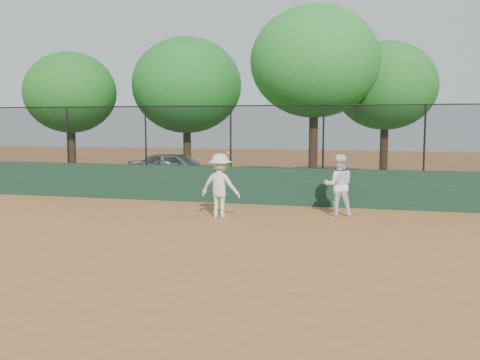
% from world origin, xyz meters
% --- Properties ---
extents(ground, '(80.00, 80.00, 0.00)m').
position_xyz_m(ground, '(0.00, 0.00, 0.00)').
color(ground, '#AA6A37').
rests_on(ground, ground).
extents(back_wall, '(26.00, 0.20, 1.20)m').
position_xyz_m(back_wall, '(0.00, 6.00, 0.60)').
color(back_wall, '#1B3C28').
rests_on(back_wall, ground).
extents(grass_strip, '(36.00, 12.00, 0.01)m').
position_xyz_m(grass_strip, '(0.00, 12.00, 0.00)').
color(grass_strip, '#325119').
rests_on(grass_strip, ground).
extents(parked_car, '(4.26, 1.95, 1.42)m').
position_xyz_m(parked_car, '(-4.08, 10.32, 0.71)').
color(parked_car, '#AAAFB4').
rests_on(parked_car, ground).
extents(player_second, '(0.96, 0.81, 1.74)m').
position_xyz_m(player_second, '(3.10, 4.53, 0.87)').
color(player_second, white).
rests_on(player_second, ground).
extents(player_main, '(1.24, 0.82, 1.86)m').
position_xyz_m(player_main, '(-0.06, 3.34, 0.90)').
color(player_main, beige).
rests_on(player_main, ground).
extents(fence_assembly, '(26.00, 0.06, 2.00)m').
position_xyz_m(fence_assembly, '(-0.03, 6.00, 2.24)').
color(fence_assembly, black).
rests_on(fence_assembly, back_wall).
extents(tree_0, '(4.19, 3.81, 5.79)m').
position_xyz_m(tree_0, '(-9.32, 10.78, 3.96)').
color(tree_0, '#432D18').
rests_on(tree_0, ground).
extents(tree_1, '(5.03, 4.58, 6.49)m').
position_xyz_m(tree_1, '(-4.37, 12.42, 4.31)').
color(tree_1, '#462F18').
rests_on(tree_1, ground).
extents(tree_2, '(5.07, 4.61, 7.20)m').
position_xyz_m(tree_2, '(1.65, 10.55, 5.00)').
color(tree_2, '#442A18').
rests_on(tree_2, ground).
extents(tree_3, '(4.38, 3.98, 6.09)m').
position_xyz_m(tree_3, '(4.40, 13.21, 4.19)').
color(tree_3, '#392313').
rests_on(tree_3, ground).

